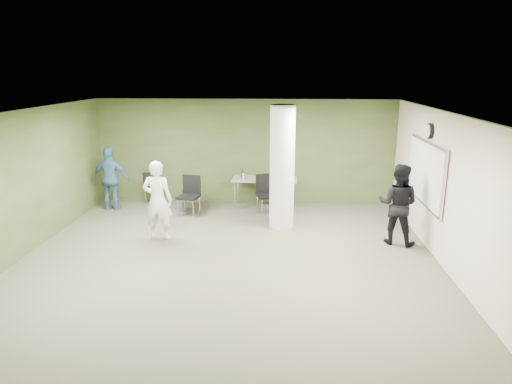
# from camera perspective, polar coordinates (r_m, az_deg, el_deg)

# --- Properties ---
(floor) EXTENTS (8.00, 8.00, 0.00)m
(floor) POSITION_cam_1_polar(r_m,az_deg,el_deg) (8.89, -3.45, -8.40)
(floor) COLOR #555343
(floor) RESTS_ON ground
(ceiling) EXTENTS (8.00, 8.00, 0.00)m
(ceiling) POSITION_cam_1_polar(r_m,az_deg,el_deg) (8.19, -3.75, 9.89)
(ceiling) COLOR white
(ceiling) RESTS_ON wall_back
(wall_back) EXTENTS (8.00, 2.80, 0.02)m
(wall_back) POSITION_cam_1_polar(r_m,az_deg,el_deg) (12.32, -1.34, 5.05)
(wall_back) COLOR #404F25
(wall_back) RESTS_ON floor
(wall_left) EXTENTS (0.02, 8.00, 2.80)m
(wall_left) POSITION_cam_1_polar(r_m,az_deg,el_deg) (9.76, -27.60, 0.68)
(wall_left) COLOR #404F25
(wall_left) RESTS_ON floor
(wall_right_cream) EXTENTS (0.02, 8.00, 2.80)m
(wall_right_cream) POSITION_cam_1_polar(r_m,az_deg,el_deg) (8.88, 22.95, -0.06)
(wall_right_cream) COLOR beige
(wall_right_cream) RESTS_ON floor
(column) EXTENTS (0.56, 0.56, 2.80)m
(column) POSITION_cam_1_polar(r_m,az_deg,el_deg) (10.32, 3.29, 3.08)
(column) COLOR silver
(column) RESTS_ON floor
(whiteboard) EXTENTS (0.05, 2.30, 1.30)m
(whiteboard) POSITION_cam_1_polar(r_m,az_deg,el_deg) (9.95, 20.37, 2.30)
(whiteboard) COLOR silver
(whiteboard) RESTS_ON wall_right_cream
(wall_clock) EXTENTS (0.06, 0.32, 0.32)m
(wall_clock) POSITION_cam_1_polar(r_m,az_deg,el_deg) (9.81, 20.83, 7.14)
(wall_clock) COLOR black
(wall_clock) RESTS_ON wall_right_cream
(folding_table) EXTENTS (1.70, 0.80, 1.05)m
(folding_table) POSITION_cam_1_polar(r_m,az_deg,el_deg) (11.93, 1.02, 1.51)
(folding_table) COLOR #9C9C97
(folding_table) RESTS_ON floor
(wastebasket) EXTENTS (0.26, 0.26, 0.30)m
(wastebasket) POSITION_cam_1_polar(r_m,az_deg,el_deg) (11.92, -9.30, -1.68)
(wastebasket) COLOR #4C4C4C
(wastebasket) RESTS_ON floor
(chair_back_left) EXTENTS (0.48, 0.48, 0.92)m
(chair_back_left) POSITION_cam_1_polar(r_m,az_deg,el_deg) (12.53, -12.76, 0.80)
(chair_back_left) COLOR black
(chair_back_left) RESTS_ON floor
(chair_back_right) EXTENTS (0.55, 0.55, 0.89)m
(chair_back_right) POSITION_cam_1_polar(r_m,az_deg,el_deg) (11.99, -8.07, 0.31)
(chair_back_right) COLOR black
(chair_back_right) RESTS_ON floor
(chair_table_left) EXTENTS (0.58, 0.58, 0.99)m
(chair_table_left) POSITION_cam_1_polar(r_m,az_deg,el_deg) (11.50, -8.28, -0.02)
(chair_table_left) COLOR black
(chair_table_left) RESTS_ON floor
(chair_table_right) EXTENTS (0.64, 0.64, 1.00)m
(chair_table_right) POSITION_cam_1_polar(r_m,az_deg,el_deg) (11.46, 1.31, 0.13)
(chair_table_right) COLOR black
(chair_table_right) RESTS_ON floor
(woman_white) EXTENTS (0.63, 0.42, 1.71)m
(woman_white) POSITION_cam_1_polar(r_m,az_deg,el_deg) (9.88, -12.19, -1.02)
(woman_white) COLOR white
(woman_white) RESTS_ON floor
(man_black) EXTENTS (1.01, 0.92, 1.70)m
(man_black) POSITION_cam_1_polar(r_m,az_deg,el_deg) (9.85, 17.31, -1.47)
(man_black) COLOR black
(man_black) RESTS_ON floor
(man_blue) EXTENTS (0.98, 0.45, 1.65)m
(man_blue) POSITION_cam_1_polar(r_m,az_deg,el_deg) (12.30, -17.69, 1.58)
(man_blue) COLOR teal
(man_blue) RESTS_ON floor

